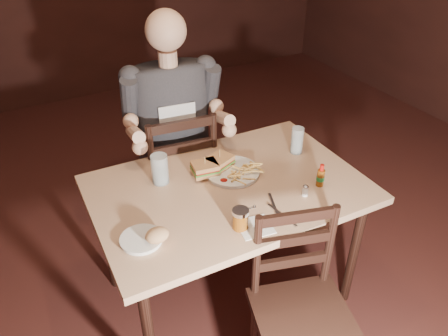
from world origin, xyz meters
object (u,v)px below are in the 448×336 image
glass_right (297,140)px  side_plate (141,240)px  main_table (229,198)px  glass_left (160,169)px  hot_sauce (321,175)px  chair_far (176,175)px  diner (173,103)px  dinner_plate (232,172)px  chair_near (304,319)px  syrup_dispenser (240,219)px

glass_right → side_plate: glass_right is taller
main_table → glass_left: bearing=145.2°
hot_sauce → side_plate: (-0.92, 0.04, -0.05)m
chair_far → diner: size_ratio=0.97×
glass_right → side_plate: bearing=-164.8°
side_plate → dinner_plate: bearing=23.8°
main_table → glass_right: bearing=12.1°
diner → dinner_plate: (0.12, -0.47, -0.23)m
glass_left → diner: bearing=57.0°
chair_near → diner: (-0.07, 1.19, 0.55)m
main_table → hot_sauce: 0.47m
chair_near → dinner_plate: (0.05, 0.73, 0.32)m
diner → side_plate: size_ratio=5.67×
main_table → side_plate: size_ratio=7.67×
diner → dinner_plate: 0.53m
chair_far → hot_sauce: (0.45, -0.82, 0.34)m
chair_near → glass_left: glass_left is taller
glass_right → chair_far: bearing=136.6°
glass_right → syrup_dispenser: 0.72m
syrup_dispenser → diner: bearing=87.6°
chair_near → hot_sauce: size_ratio=7.40×
glass_right → syrup_dispenser: glass_right is taller
chair_near → diner: diner is taller
chair_near → glass_right: size_ratio=5.99×
hot_sauce → side_plate: size_ratio=0.69×
hot_sauce → main_table: bearing=152.6°
chair_near → side_plate: chair_near is taller
main_table → side_plate: bearing=-161.9°
side_plate → main_table: bearing=18.1°
main_table → syrup_dispenser: 0.33m
chair_far → diner: (-0.01, -0.05, 0.52)m
chair_far → glass_left: chair_far is taller
diner → main_table: bearing=-78.2°
chair_far → side_plate: size_ratio=5.50×
dinner_plate → side_plate: bearing=-156.2°
chair_far → chair_near: chair_far is taller
glass_right → side_plate: 1.04m
dinner_plate → glass_left: size_ratio=1.79×
dinner_plate → side_plate: size_ratio=1.57×
main_table → chair_far: (-0.04, 0.61, -0.21)m
chair_far → hot_sauce: 0.99m
chair_near → syrup_dispenser: chair_near is taller
chair_far → syrup_dispenser: bearing=92.8°
syrup_dispenser → side_plate: bearing=164.5°
diner → dinner_plate: size_ratio=3.62×
chair_far → glass_left: 0.60m
side_plate → syrup_dispenser: bearing=-16.8°
syrup_dispenser → dinner_plate: bearing=66.7°
main_table → hot_sauce: hot_sauce is taller
glass_left → side_plate: 0.44m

